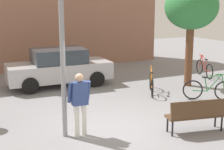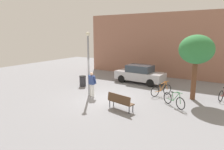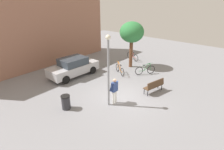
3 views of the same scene
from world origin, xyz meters
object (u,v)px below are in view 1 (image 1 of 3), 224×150
object	(u,v)px
person_by_lamppost	(80,100)
bicycle_red	(204,68)
bicycle_green	(209,90)
park_bench	(197,113)
parked_car_silver	(59,67)
plaza_tree	(191,8)
lamppost	(62,38)
bicycle_orange	(151,83)

from	to	relation	value
person_by_lamppost	bicycle_red	xyz separation A→B (m)	(7.72, 3.91, -0.58)
bicycle_green	bicycle_red	world-z (taller)	same
park_bench	parked_car_silver	xyz separation A→B (m)	(-1.67, 6.54, 0.23)
park_bench	bicycle_red	size ratio (longest dim) A/B	0.96
park_bench	bicycle_red	bearing A→B (deg)	46.34
park_bench	person_by_lamppost	bearing A→B (deg)	156.91
park_bench	plaza_tree	xyz separation A→B (m)	(3.11, 4.13, 2.63)
lamppost	park_bench	xyz separation A→B (m)	(3.20, -1.37, -2.02)
person_by_lamppost	bicycle_red	world-z (taller)	person_by_lamppost
person_by_lamppost	bicycle_green	distance (m)	5.36
plaza_tree	bicycle_red	distance (m)	3.45
bicycle_red	plaza_tree	bearing A→B (deg)	-151.01
plaza_tree	parked_car_silver	bearing A→B (deg)	153.23
bicycle_green	plaza_tree	bearing A→B (deg)	70.71
person_by_lamppost	parked_car_silver	bearing A→B (deg)	77.65
parked_car_silver	bicycle_red	bearing A→B (deg)	-12.31
plaza_tree	parked_car_silver	world-z (taller)	plaza_tree
park_bench	plaza_tree	distance (m)	5.80
bicycle_red	parked_car_silver	xyz separation A→B (m)	(-6.55, 1.43, 0.39)
park_bench	bicycle_green	world-z (taller)	bicycle_green
lamppost	bicycle_green	bearing A→B (deg)	7.85
person_by_lamppost	park_bench	size ratio (longest dim) A/B	1.00
bicycle_orange	bicycle_red	bearing A→B (deg)	18.51
bicycle_green	bicycle_red	distance (m)	3.87
lamppost	bicycle_green	distance (m)	6.07
bicycle_red	parked_car_silver	size ratio (longest dim) A/B	0.41
bicycle_red	bicycle_orange	bearing A→B (deg)	-161.49
lamppost	parked_car_silver	bearing A→B (deg)	73.50
plaza_tree	bicycle_red	size ratio (longest dim) A/B	2.39
park_bench	lamppost	bearing A→B (deg)	156.90
person_by_lamppost	bicycle_green	world-z (taller)	person_by_lamppost
park_bench	bicycle_red	world-z (taller)	bicycle_red
bicycle_orange	bicycle_green	xyz separation A→B (m)	(1.30, -1.71, -0.00)
park_bench	parked_car_silver	world-z (taller)	parked_car_silver
parked_car_silver	person_by_lamppost	bearing A→B (deg)	-102.35
person_by_lamppost	parked_car_silver	xyz separation A→B (m)	(1.17, 5.33, -0.19)
plaza_tree	bicycle_green	bearing A→B (deg)	-109.29
person_by_lamppost	bicycle_green	size ratio (longest dim) A/B	1.10
bicycle_green	person_by_lamppost	bearing A→B (deg)	-169.94
person_by_lamppost	plaza_tree	size ratio (longest dim) A/B	0.40
plaza_tree	bicycle_green	distance (m)	3.50
bicycle_red	park_bench	bearing A→B (deg)	-133.66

